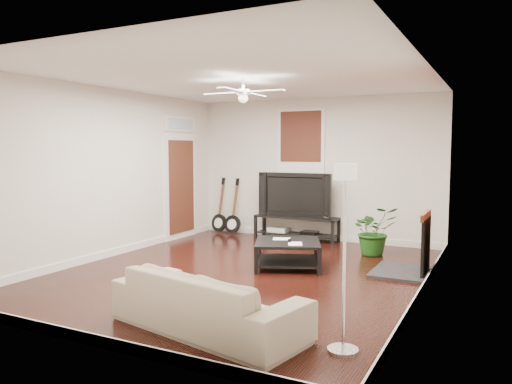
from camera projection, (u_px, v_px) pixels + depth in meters
room at (243, 177)px, 7.03m from camera, size 5.01×6.01×2.81m
brick_accent at (435, 178)px, 6.80m from camera, size 0.02×2.20×2.80m
fireplace at (412, 243)px, 7.01m from camera, size 0.80×1.10×0.92m
window_back at (301, 142)px, 9.75m from camera, size 1.00×0.06×1.30m
door_left at (181, 176)px, 9.84m from camera, size 0.08×1.00×2.50m
tv_stand at (296, 228)px, 9.74m from camera, size 1.68×0.45×0.47m
tv at (297, 194)px, 9.70m from camera, size 1.51×0.20×0.87m
coffee_table at (288, 254)px, 7.45m from camera, size 1.26×1.26×0.40m
sofa at (208, 301)px, 4.84m from camera, size 2.18×1.22×0.60m
floor_lamp at (344, 259)px, 4.27m from camera, size 0.33×0.33×1.68m
potted_plant at (374, 231)px, 8.31m from camera, size 0.99×0.97×0.84m
guitar_left at (219, 205)px, 10.48m from camera, size 0.41×0.32×1.21m
guitar_right at (232, 206)px, 10.29m from camera, size 0.39×0.28×1.21m
ceiling_fan at (243, 92)px, 6.92m from camera, size 1.24×1.24×0.32m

